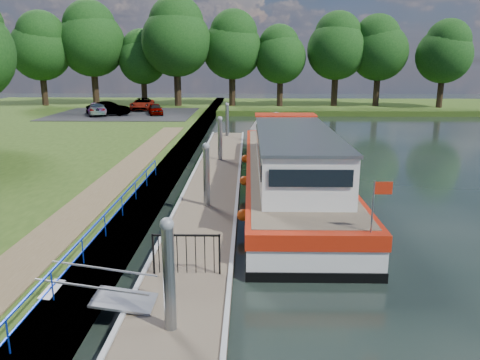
{
  "coord_description": "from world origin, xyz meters",
  "views": [
    {
      "loc": [
        1.68,
        -9.55,
        6.07
      ],
      "look_at": [
        1.33,
        8.69,
        1.4
      ],
      "focal_mm": 35.0,
      "sensor_mm": 36.0,
      "label": 1
    }
  ],
  "objects_px": {
    "car_b": "(108,109)",
    "car_d": "(142,104)",
    "barge": "(288,165)",
    "pontoon": "(215,182)",
    "car_a": "(155,109)",
    "car_c": "(97,109)"
  },
  "relations": [
    {
      "from": "car_b",
      "to": "car_d",
      "type": "relative_size",
      "value": 0.87
    },
    {
      "from": "car_d",
      "to": "barge",
      "type": "bearing_deg",
      "value": -68.22
    },
    {
      "from": "pontoon",
      "to": "car_b",
      "type": "relative_size",
      "value": 7.42
    },
    {
      "from": "car_a",
      "to": "car_d",
      "type": "relative_size",
      "value": 0.69
    },
    {
      "from": "barge",
      "to": "car_a",
      "type": "distance_m",
      "value": 26.76
    },
    {
      "from": "pontoon",
      "to": "barge",
      "type": "bearing_deg",
      "value": -1.38
    },
    {
      "from": "car_a",
      "to": "car_c",
      "type": "bearing_deg",
      "value": 170.21
    },
    {
      "from": "barge",
      "to": "car_b",
      "type": "xyz_separation_m",
      "value": [
        -15.74,
        23.53,
        0.41
      ]
    },
    {
      "from": "car_b",
      "to": "car_d",
      "type": "xyz_separation_m",
      "value": [
        2.19,
        5.16,
        -0.02
      ]
    },
    {
      "from": "pontoon",
      "to": "barge",
      "type": "distance_m",
      "value": 3.71
    },
    {
      "from": "barge",
      "to": "car_b",
      "type": "relative_size",
      "value": 5.23
    },
    {
      "from": "pontoon",
      "to": "car_c",
      "type": "xyz_separation_m",
      "value": [
        -13.32,
        23.56,
        1.28
      ]
    },
    {
      "from": "car_b",
      "to": "car_d",
      "type": "bearing_deg",
      "value": -27.12
    },
    {
      "from": "pontoon",
      "to": "car_a",
      "type": "height_order",
      "value": "car_a"
    },
    {
      "from": "car_a",
      "to": "pontoon",
      "type": "bearing_deg",
      "value": -88.61
    },
    {
      "from": "car_b",
      "to": "car_c",
      "type": "height_order",
      "value": "car_b"
    },
    {
      "from": "pontoon",
      "to": "car_d",
      "type": "bearing_deg",
      "value": 109.19
    },
    {
      "from": "car_d",
      "to": "car_c",
      "type": "bearing_deg",
      "value": -127.2
    },
    {
      "from": "barge",
      "to": "car_b",
      "type": "height_order",
      "value": "barge"
    },
    {
      "from": "car_b",
      "to": "car_d",
      "type": "distance_m",
      "value": 5.61
    },
    {
      "from": "car_b",
      "to": "car_a",
      "type": "bearing_deg",
      "value": -84.68
    },
    {
      "from": "car_a",
      "to": "car_c",
      "type": "relative_size",
      "value": 0.75
    }
  ]
}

